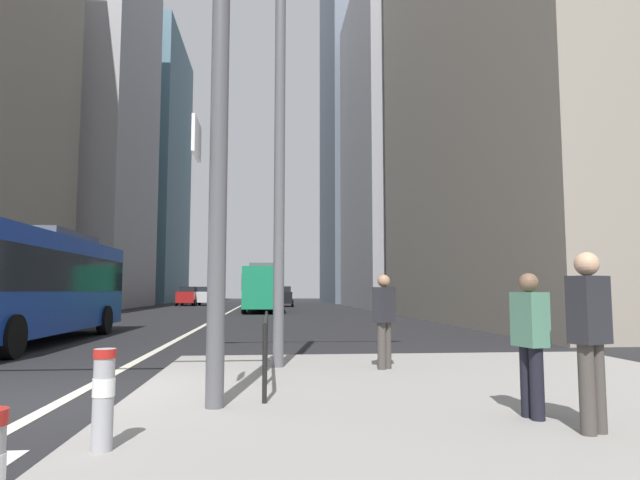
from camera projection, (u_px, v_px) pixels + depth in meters
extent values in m
plane|color=black|center=(212.00, 321.00, 27.40)|extent=(160.00, 160.00, 0.00)
cube|color=gray|center=(473.00, 403.00, 7.09)|extent=(9.00, 10.00, 0.15)
cube|color=beige|center=(227.00, 313.00, 37.31)|extent=(0.20, 80.00, 0.01)
cube|color=#9E9EA3|center=(66.00, 117.00, 50.61)|extent=(13.74, 16.09, 35.19)
cube|color=slate|center=(129.00, 169.00, 73.21)|extent=(13.68, 19.00, 35.39)
cube|color=gray|center=(546.00, 11.00, 28.26)|extent=(12.11, 23.20, 31.88)
cube|color=#9E9EA3|center=(419.00, 146.00, 52.40)|extent=(12.69, 18.75, 30.73)
cube|color=slate|center=(375.00, 119.00, 74.69)|extent=(13.29, 19.45, 49.75)
cube|color=#14389E|center=(27.00, 284.00, 15.75)|extent=(2.51, 10.92, 2.75)
cube|color=black|center=(27.00, 272.00, 15.78)|extent=(2.55, 10.70, 1.10)
cube|color=#4C4C51|center=(52.00, 237.00, 17.51)|extent=(1.75, 3.93, 0.30)
cylinder|color=black|center=(11.00, 337.00, 12.28)|extent=(0.30, 1.00, 1.00)
cylinder|color=black|center=(105.00, 320.00, 19.20)|extent=(0.30, 1.00, 1.00)
cylinder|color=black|center=(33.00, 320.00, 18.99)|extent=(0.30, 1.00, 1.00)
cube|color=#198456|center=(263.00, 288.00, 40.05)|extent=(2.62, 10.77, 2.75)
cube|color=black|center=(263.00, 283.00, 40.08)|extent=(2.66, 10.55, 1.10)
cube|color=#4C4C51|center=(263.00, 266.00, 38.59)|extent=(1.79, 3.89, 0.30)
cylinder|color=black|center=(249.00, 304.00, 43.25)|extent=(0.31, 1.00, 1.00)
cylinder|color=black|center=(279.00, 304.00, 43.44)|extent=(0.31, 1.00, 1.00)
cylinder|color=black|center=(244.00, 306.00, 36.43)|extent=(0.31, 1.00, 1.00)
cylinder|color=black|center=(280.00, 306.00, 36.62)|extent=(0.31, 1.00, 1.00)
cube|color=maroon|center=(188.00, 297.00, 56.14)|extent=(1.88, 4.57, 1.10)
cube|color=black|center=(189.00, 289.00, 56.36)|extent=(1.55, 2.48, 0.52)
cylinder|color=black|center=(195.00, 303.00, 54.62)|extent=(0.23, 0.64, 0.64)
cylinder|color=black|center=(176.00, 303.00, 54.50)|extent=(0.23, 0.64, 0.64)
cylinder|color=black|center=(200.00, 302.00, 57.68)|extent=(0.23, 0.64, 0.64)
cylinder|color=black|center=(182.00, 302.00, 57.56)|extent=(0.23, 0.64, 0.64)
cube|color=black|center=(283.00, 297.00, 52.99)|extent=(1.97, 4.45, 1.10)
cube|color=black|center=(283.00, 289.00, 52.91)|extent=(1.60, 2.43, 0.52)
cylinder|color=black|center=(274.00, 303.00, 54.37)|extent=(0.25, 0.65, 0.64)
cylinder|color=black|center=(292.00, 303.00, 54.46)|extent=(0.25, 0.65, 0.64)
cylinder|color=black|center=(273.00, 304.00, 51.41)|extent=(0.25, 0.65, 0.64)
cylinder|color=black|center=(292.00, 304.00, 51.50)|extent=(0.25, 0.65, 0.64)
cube|color=gold|center=(263.00, 297.00, 60.76)|extent=(1.97, 4.45, 1.10)
cube|color=black|center=(264.00, 289.00, 60.69)|extent=(1.60, 2.43, 0.52)
cylinder|color=black|center=(255.00, 301.00, 62.06)|extent=(0.25, 0.65, 0.64)
cylinder|color=black|center=(271.00, 301.00, 62.30)|extent=(0.25, 0.65, 0.64)
cylinder|color=black|center=(255.00, 302.00, 59.12)|extent=(0.25, 0.65, 0.64)
cylinder|color=black|center=(272.00, 302.00, 59.37)|extent=(0.25, 0.65, 0.64)
cube|color=silver|center=(203.00, 297.00, 57.54)|extent=(1.84, 4.33, 1.10)
cube|color=black|center=(204.00, 289.00, 57.76)|extent=(1.53, 2.34, 0.52)
cylinder|color=black|center=(211.00, 302.00, 56.13)|extent=(0.23, 0.64, 0.64)
cylinder|color=black|center=(193.00, 303.00, 55.94)|extent=(0.23, 0.64, 0.64)
cylinder|color=black|center=(213.00, 302.00, 59.03)|extent=(0.23, 0.64, 0.64)
cylinder|color=black|center=(196.00, 302.00, 58.84)|extent=(0.23, 0.64, 0.64)
cylinder|color=#515156|center=(219.00, 159.00, 6.75)|extent=(0.22, 0.22, 6.00)
cube|color=white|center=(197.00, 139.00, 6.57)|extent=(0.04, 0.60, 0.44)
cylinder|color=#56565B|center=(280.00, 151.00, 10.30)|extent=(0.20, 0.20, 8.00)
cylinder|color=#99999E|center=(103.00, 399.00, 4.77)|extent=(0.18, 0.18, 0.87)
cylinder|color=white|center=(104.00, 387.00, 4.78)|extent=(0.19, 0.19, 0.16)
cylinder|color=#B21E19|center=(105.00, 353.00, 4.81)|extent=(0.20, 0.20, 0.08)
cylinder|color=black|center=(265.00, 364.00, 6.78)|extent=(0.06, 0.06, 0.95)
cylinder|color=black|center=(265.00, 352.00, 8.14)|extent=(0.06, 0.06, 0.95)
cylinder|color=black|center=(266.00, 343.00, 9.50)|extent=(0.06, 0.06, 0.95)
cylinder|color=black|center=(266.00, 336.00, 10.86)|extent=(0.06, 0.06, 0.95)
cylinder|color=black|center=(266.00, 317.00, 8.87)|extent=(0.06, 4.11, 0.06)
cylinder|color=black|center=(527.00, 381.00, 6.04)|extent=(0.15, 0.15, 0.77)
cylinder|color=black|center=(537.00, 384.00, 5.89)|extent=(0.15, 0.15, 0.77)
cube|color=#4C7F66|center=(530.00, 319.00, 6.03)|extent=(0.31, 0.42, 0.59)
sphere|color=brown|center=(528.00, 283.00, 6.07)|extent=(0.21, 0.21, 0.21)
cylinder|color=#423D38|center=(382.00, 346.00, 9.67)|extent=(0.15, 0.15, 0.82)
cylinder|color=#423D38|center=(387.00, 345.00, 9.78)|extent=(0.15, 0.15, 0.82)
cube|color=#232328|center=(384.00, 305.00, 9.79)|extent=(0.44, 0.43, 0.63)
sphere|color=#9E7556|center=(384.00, 281.00, 9.83)|extent=(0.22, 0.22, 0.22)
cylinder|color=#423D38|center=(597.00, 388.00, 5.37)|extent=(0.15, 0.15, 0.86)
cylinder|color=#423D38|center=(587.00, 389.00, 5.29)|extent=(0.15, 0.15, 0.86)
cube|color=#232328|center=(589.00, 310.00, 5.40)|extent=(0.44, 0.37, 0.67)
sphere|color=tan|center=(587.00, 264.00, 5.44)|extent=(0.24, 0.24, 0.24)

